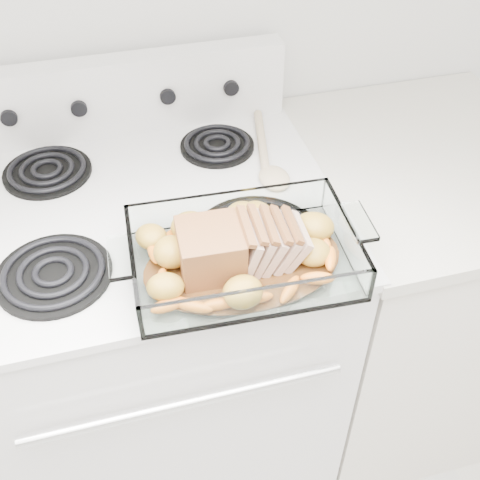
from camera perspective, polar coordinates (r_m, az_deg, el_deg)
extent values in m
cube|color=silver|center=(1.59, -7.09, -9.89)|extent=(0.76, 0.65, 0.92)
cube|color=black|center=(1.43, -4.74, -19.94)|extent=(0.65, 0.02, 0.55)
cylinder|color=silver|center=(1.16, -5.16, -15.13)|extent=(0.61, 0.02, 0.02)
cube|color=silver|center=(1.26, -8.88, 3.02)|extent=(0.78, 0.67, 0.02)
cube|color=silver|center=(1.44, -11.12, 13.35)|extent=(0.76, 0.06, 0.18)
cylinder|color=black|center=(1.13, -17.23, -3.19)|extent=(0.21, 0.21, 0.01)
cylinder|color=black|center=(1.15, 1.56, 0.25)|extent=(0.25, 0.25, 0.01)
cylinder|color=black|center=(1.38, -17.78, 6.15)|extent=(0.19, 0.19, 0.01)
cylinder|color=black|center=(1.40, -2.17, 8.88)|extent=(0.17, 0.17, 0.01)
cylinder|color=black|center=(1.43, -21.06, 10.83)|extent=(0.04, 0.02, 0.04)
cylinder|color=black|center=(1.42, -15.03, 12.03)|extent=(0.04, 0.02, 0.04)
cylinder|color=black|center=(1.43, -6.89, 13.43)|extent=(0.04, 0.02, 0.04)
cylinder|color=black|center=(1.45, -0.89, 14.28)|extent=(0.04, 0.02, 0.04)
cube|color=silver|center=(1.76, 14.83, -5.29)|extent=(0.55, 0.65, 0.90)
cube|color=white|center=(1.46, 18.06, 7.02)|extent=(0.58, 0.68, 0.03)
cube|color=white|center=(1.09, 0.28, -2.39)|extent=(0.39, 0.26, 0.01)
cube|color=white|center=(0.98, 2.24, -5.88)|extent=(0.39, 0.01, 0.07)
cube|color=white|center=(1.15, -1.37, 3.21)|extent=(0.39, 0.01, 0.07)
cube|color=white|center=(1.04, -9.98, -2.88)|extent=(0.01, 0.26, 0.07)
cube|color=white|center=(1.11, 9.85, 0.85)|extent=(0.01, 0.26, 0.07)
cylinder|color=#4A2A11|center=(1.08, 0.28, -2.17)|extent=(0.23, 0.23, 0.00)
cube|color=brown|center=(1.04, -2.78, -1.10)|extent=(0.11, 0.11, 0.09)
cube|color=tan|center=(1.06, 0.56, -0.58)|extent=(0.04, 0.11, 0.08)
cube|color=tan|center=(1.06, 1.65, -0.44)|extent=(0.04, 0.10, 0.08)
cube|color=tan|center=(1.07, 2.73, -0.30)|extent=(0.05, 0.10, 0.08)
cube|color=tan|center=(1.07, 3.80, -0.16)|extent=(0.05, 0.10, 0.07)
cube|color=tan|center=(1.08, 4.85, -0.02)|extent=(0.05, 0.10, 0.07)
ellipsoid|color=orange|center=(1.00, -7.13, -6.77)|extent=(0.06, 0.02, 0.02)
ellipsoid|color=orange|center=(1.05, 7.96, -3.71)|extent=(0.06, 0.02, 0.02)
ellipsoid|color=orange|center=(1.14, 8.14, 0.48)|extent=(0.06, 0.02, 0.02)
ellipsoid|color=orange|center=(1.09, -8.87, -1.87)|extent=(0.06, 0.02, 0.02)
ellipsoid|color=#AA7C2F|center=(1.11, -9.25, 0.04)|extent=(0.07, 0.06, 0.05)
ellipsoid|color=#AA7C2F|center=(1.14, 0.10, 2.11)|extent=(0.07, 0.06, 0.05)
ellipsoid|color=#AA7C2F|center=(1.09, 7.42, -0.80)|extent=(0.07, 0.06, 0.05)
cylinder|color=tan|center=(1.40, 2.06, 9.38)|extent=(0.07, 0.24, 0.02)
ellipsoid|color=tan|center=(1.29, 3.27, 5.93)|extent=(0.06, 0.08, 0.02)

